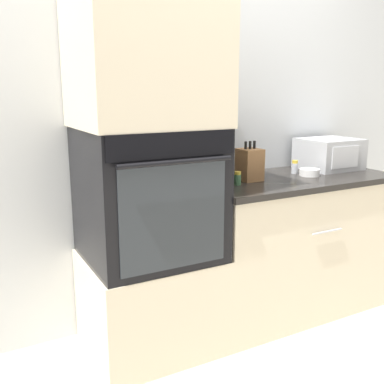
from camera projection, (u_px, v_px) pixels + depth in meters
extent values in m
plane|color=beige|center=(233.00, 355.00, 2.43)|extent=(12.00, 12.00, 0.00)
cube|color=silver|center=(178.00, 115.00, 2.69)|extent=(8.00, 0.05, 2.50)
cube|color=beige|center=(151.00, 301.00, 2.47)|extent=(0.69, 0.60, 0.53)
cube|color=black|center=(149.00, 194.00, 2.33)|extent=(0.66, 0.59, 0.69)
cube|color=black|center=(174.00, 145.00, 2.01)|extent=(0.64, 0.01, 0.12)
cube|color=#3FBFF2|center=(174.00, 145.00, 2.01)|extent=(0.09, 0.00, 0.03)
cube|color=#282D33|center=(174.00, 216.00, 2.09)|extent=(0.54, 0.01, 0.51)
cylinder|color=black|center=(177.00, 162.00, 2.00)|extent=(0.56, 0.02, 0.02)
cube|color=beige|center=(145.00, 40.00, 2.16)|extent=(0.69, 0.60, 0.83)
cube|color=beige|center=(290.00, 246.00, 2.88)|extent=(1.26, 0.60, 0.84)
cube|color=black|center=(293.00, 179.00, 2.79)|extent=(1.28, 0.63, 0.03)
cylinder|color=#B7B7BC|center=(327.00, 232.00, 2.58)|extent=(0.22, 0.01, 0.01)
cube|color=#B2B5BA|center=(329.00, 154.00, 3.03)|extent=(0.37, 0.32, 0.20)
cube|color=silver|center=(345.00, 157.00, 2.87)|extent=(0.23, 0.01, 0.14)
cube|color=olive|center=(250.00, 165.00, 2.64)|extent=(0.12, 0.13, 0.19)
cylinder|color=black|center=(246.00, 145.00, 2.60)|extent=(0.02, 0.02, 0.04)
cylinder|color=black|center=(250.00, 145.00, 2.62)|extent=(0.02, 0.02, 0.04)
cylinder|color=black|center=(254.00, 145.00, 2.63)|extent=(0.02, 0.02, 0.04)
cylinder|color=white|center=(310.00, 172.00, 2.80)|extent=(0.12, 0.12, 0.04)
cylinder|color=#427047|center=(237.00, 180.00, 2.53)|extent=(0.04, 0.04, 0.06)
cylinder|color=gold|center=(238.00, 173.00, 2.52)|extent=(0.04, 0.04, 0.02)
cylinder|color=silver|center=(295.00, 168.00, 2.87)|extent=(0.04, 0.04, 0.07)
cylinder|color=gold|center=(295.00, 162.00, 2.86)|extent=(0.04, 0.04, 0.02)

